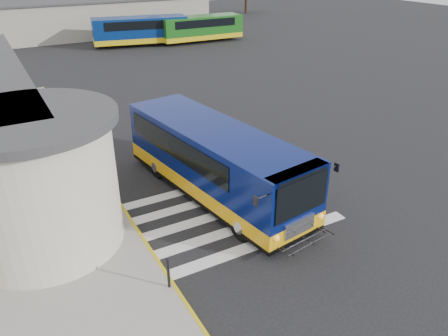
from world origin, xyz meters
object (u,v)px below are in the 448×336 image
pedestrian_a (108,225)px  far_bus_a (140,30)px  bollard (168,273)px  far_bus_b (201,27)px  transit_bus (215,164)px  pedestrian_b (68,236)px

pedestrian_a → far_bus_a: 36.40m
bollard → far_bus_a: far_bus_a is taller
far_bus_b → far_bus_a: bearing=80.0°
transit_bus → pedestrian_a: transit_bus is taller
transit_bus → far_bus_a: 33.25m
transit_bus → pedestrian_b: (-6.47, -1.69, -0.38)m
transit_bus → far_bus_a: bearing=67.8°
pedestrian_b → pedestrian_a: bearing=95.3°
bollard → far_bus_b: bearing=62.0°
pedestrian_b → far_bus_a: (14.58, 33.93, 0.61)m
pedestrian_b → far_bus_b: (21.25, 32.64, 0.51)m
pedestrian_a → bollard: (0.98, -2.96, -0.35)m
far_bus_b → pedestrian_b: bearing=147.9°
pedestrian_a → far_bus_b: bearing=-47.1°
pedestrian_a → bollard: pedestrian_a is taller
transit_bus → bollard: 6.25m
transit_bus → pedestrian_b: 6.70m
far_bus_b → bollard: bearing=153.0°
pedestrian_b → far_bus_a: 36.94m
far_bus_a → bollard: bearing=172.4°
pedestrian_b → bollard: 3.77m
far_bus_b → pedestrian_a: bearing=149.6°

